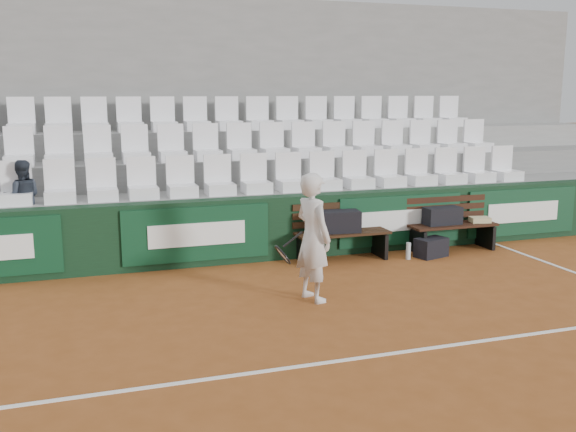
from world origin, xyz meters
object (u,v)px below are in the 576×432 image
(sports_bag_left, at_px, (335,222))
(spectator_c, at_px, (20,167))
(bench_right, at_px, (452,237))
(sports_bag_right, at_px, (442,216))
(bench_left, at_px, (342,246))
(tennis_player, at_px, (313,237))
(water_bottle_near, at_px, (322,255))
(water_bottle_far, at_px, (408,251))
(sports_bag_ground, at_px, (431,247))

(sports_bag_left, relative_size, spectator_c, 0.71)
(bench_right, xyz_separation_m, spectator_c, (-6.66, 0.91, 1.32))
(sports_bag_left, xyz_separation_m, sports_bag_right, (1.92, -0.00, -0.02))
(sports_bag_right, bearing_deg, bench_left, -179.30)
(tennis_player, height_order, spectator_c, spectator_c)
(water_bottle_near, height_order, spectator_c, spectator_c)
(sports_bag_left, relative_size, tennis_player, 0.48)
(sports_bag_right, height_order, water_bottle_near, sports_bag_right)
(spectator_c, bearing_deg, water_bottle_far, 165.86)
(sports_bag_ground, bearing_deg, water_bottle_near, 172.73)
(water_bottle_far, relative_size, tennis_player, 0.17)
(bench_right, distance_m, water_bottle_near, 2.34)
(sports_bag_left, relative_size, sports_bag_ground, 1.55)
(water_bottle_near, relative_size, water_bottle_far, 0.83)
(water_bottle_far, xyz_separation_m, spectator_c, (-5.68, 1.22, 1.41))
(bench_left, bearing_deg, water_bottle_near, -171.34)
(bench_left, bearing_deg, tennis_player, -123.55)
(sports_bag_ground, height_order, tennis_player, tennis_player)
(sports_bag_right, distance_m, tennis_player, 3.42)
(sports_bag_right, distance_m, water_bottle_far, 0.98)
(water_bottle_near, distance_m, water_bottle_far, 1.38)
(water_bottle_far, bearing_deg, sports_bag_right, 22.67)
(bench_left, relative_size, water_bottle_far, 5.56)
(sports_bag_ground, xyz_separation_m, water_bottle_near, (-1.78, 0.23, -0.04))
(bench_right, relative_size, water_bottle_near, 6.66)
(sports_bag_left, height_order, sports_bag_ground, sports_bag_left)
(sports_bag_left, bearing_deg, sports_bag_right, -0.12)
(tennis_player, bearing_deg, sports_bag_ground, 29.24)
(sports_bag_left, bearing_deg, bench_right, -0.86)
(bench_left, bearing_deg, sports_bag_right, 0.70)
(water_bottle_far, distance_m, spectator_c, 5.97)
(water_bottle_near, distance_m, spectator_c, 4.65)
(sports_bag_left, distance_m, water_bottle_near, 0.56)
(sports_bag_ground, relative_size, water_bottle_near, 2.23)
(bench_right, relative_size, tennis_player, 0.92)
(sports_bag_right, xyz_separation_m, sports_bag_ground, (-0.37, -0.30, -0.44))
(bench_right, distance_m, sports_bag_right, 0.41)
(sports_bag_left, bearing_deg, tennis_player, -120.16)
(sports_bag_left, relative_size, sports_bag_right, 1.26)
(spectator_c, bearing_deg, sports_bag_ground, 166.95)
(sports_bag_ground, bearing_deg, bench_right, 26.29)
(sports_bag_ground, relative_size, water_bottle_far, 1.86)
(sports_bag_right, height_order, tennis_player, tennis_player)
(water_bottle_near, bearing_deg, spectator_c, 167.49)
(bench_left, bearing_deg, water_bottle_far, -17.29)
(sports_bag_ground, xyz_separation_m, tennis_player, (-2.56, -1.43, 0.66))
(water_bottle_near, relative_size, tennis_player, 0.14)
(sports_bag_right, bearing_deg, spectator_c, 172.23)
(water_bottle_far, bearing_deg, bench_left, 162.71)
(bench_left, relative_size, tennis_player, 0.92)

